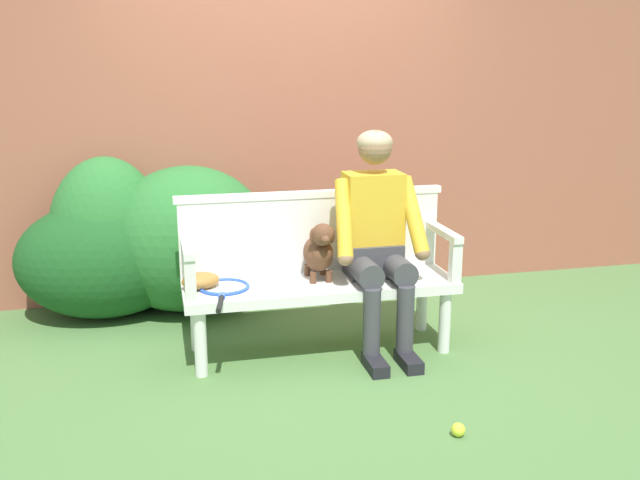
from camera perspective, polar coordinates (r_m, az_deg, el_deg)
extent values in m
plane|color=#4C753D|center=(4.30, 0.00, -8.92)|extent=(40.00, 40.00, 0.00)
cube|color=#9E5642|center=(5.27, -3.37, 9.73)|extent=(8.00, 0.30, 2.55)
ellipsoid|color=#286B2D|center=(4.99, -16.74, 0.32)|extent=(0.77, 0.68, 1.08)
ellipsoid|color=#286B2D|center=(4.95, -11.38, -0.06)|extent=(1.01, 0.91, 0.98)
ellipsoid|color=#286B2D|center=(4.93, -10.55, 0.08)|extent=(1.11, 0.96, 1.01)
ellipsoid|color=#194C1E|center=(4.96, -17.08, -1.50)|extent=(1.15, 0.80, 0.80)
cube|color=white|center=(4.16, 0.00, -3.74)|extent=(1.60, 0.49, 0.06)
cylinder|color=white|center=(3.97, -9.64, -8.26)|extent=(0.07, 0.07, 0.38)
cylinder|color=white|center=(4.28, 10.05, -6.54)|extent=(0.07, 0.07, 0.38)
cylinder|color=white|center=(4.31, -9.98, -6.39)|extent=(0.07, 0.07, 0.38)
cylinder|color=white|center=(4.60, 8.24, -4.96)|extent=(0.07, 0.07, 0.38)
cube|color=white|center=(4.29, -0.66, 0.44)|extent=(1.60, 0.05, 0.46)
cube|color=white|center=(4.23, -0.67, 3.72)|extent=(1.64, 0.06, 0.04)
cube|color=white|center=(3.82, -10.45, -3.29)|extent=(0.06, 0.06, 0.24)
cube|color=white|center=(3.98, -10.71, -0.49)|extent=(0.06, 0.49, 0.04)
cube|color=white|center=(4.16, 10.89, -1.82)|extent=(0.06, 0.06, 0.24)
cube|color=white|center=(4.31, 9.87, 0.71)|extent=(0.06, 0.49, 0.04)
cube|color=black|center=(4.04, 4.49, -10.02)|extent=(0.10, 0.24, 0.07)
cylinder|color=#3D3D42|center=(4.03, 4.21, -6.59)|extent=(0.10, 0.10, 0.39)
cylinder|color=#3D3D42|center=(4.09, 3.62, -2.48)|extent=(0.15, 0.32, 0.15)
cube|color=black|center=(4.11, 7.19, -9.71)|extent=(0.10, 0.24, 0.07)
cylinder|color=#3D3D42|center=(4.09, 6.90, -6.33)|extent=(0.10, 0.10, 0.39)
cylinder|color=#3D3D42|center=(4.15, 6.27, -2.29)|extent=(0.15, 0.32, 0.15)
cube|color=#3D3D42|center=(4.25, 4.30, -1.53)|extent=(0.32, 0.24, 0.20)
cube|color=gold|center=(4.21, 4.28, 1.95)|extent=(0.34, 0.22, 0.52)
cylinder|color=gold|center=(4.03, 1.94, 1.73)|extent=(0.14, 0.33, 0.45)
sphere|color=#936B4C|center=(3.97, 2.08, -1.47)|extent=(0.09, 0.09, 0.09)
cylinder|color=gold|center=(4.16, 7.53, 2.01)|extent=(0.14, 0.33, 0.45)
sphere|color=#936B4C|center=(4.11, 8.28, -1.05)|extent=(0.09, 0.09, 0.09)
sphere|color=#936B4C|center=(4.12, 4.47, 7.46)|extent=(0.20, 0.20, 0.20)
ellipsoid|color=tan|center=(4.12, 4.44, 7.90)|extent=(0.21, 0.21, 0.14)
cylinder|color=brown|center=(4.10, -0.56, -3.05)|extent=(0.04, 0.04, 0.07)
cylinder|color=brown|center=(4.12, 0.72, -2.96)|extent=(0.04, 0.04, 0.07)
cylinder|color=brown|center=(4.25, -1.03, -2.44)|extent=(0.04, 0.04, 0.07)
cylinder|color=brown|center=(4.27, 0.22, -2.36)|extent=(0.04, 0.04, 0.07)
ellipsoid|color=brown|center=(4.15, -0.16, -1.09)|extent=(0.17, 0.26, 0.21)
sphere|color=brown|center=(4.06, 0.13, -1.18)|extent=(0.12, 0.12, 0.12)
sphere|color=brown|center=(4.00, 0.21, 0.44)|extent=(0.13, 0.13, 0.13)
ellipsoid|color=brown|center=(3.95, 0.41, 0.06)|extent=(0.05, 0.08, 0.05)
ellipsoid|color=brown|center=(4.00, -0.58, 0.30)|extent=(0.04, 0.03, 0.09)
ellipsoid|color=brown|center=(4.03, 0.94, 0.39)|extent=(0.04, 0.03, 0.09)
sphere|color=brown|center=(4.25, -0.54, -0.12)|extent=(0.06, 0.06, 0.06)
torus|color=blue|center=(4.05, -7.75, -3.76)|extent=(0.34, 0.34, 0.02)
cylinder|color=silver|center=(4.06, -7.75, -3.86)|extent=(0.25, 0.25, 0.00)
cube|color=blue|center=(3.90, -7.93, -4.46)|extent=(0.05, 0.08, 0.02)
cylinder|color=black|center=(3.77, -8.09, -5.15)|extent=(0.07, 0.22, 0.03)
ellipsoid|color=#9E6B2D|center=(4.07, -9.64, -3.26)|extent=(0.26, 0.22, 0.09)
sphere|color=#CCDB33|center=(3.46, 11.12, -14.83)|extent=(0.07, 0.07, 0.07)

